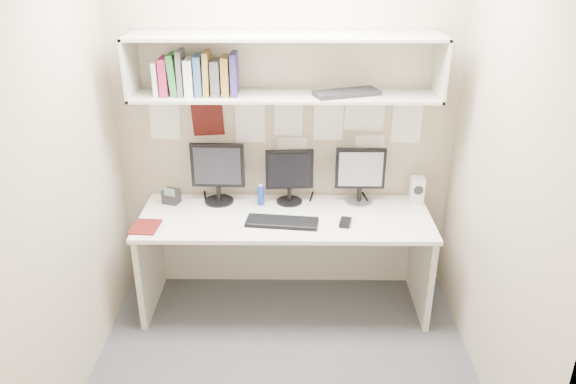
{
  "coord_description": "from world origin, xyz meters",
  "views": [
    {
      "loc": [
        0.05,
        -2.79,
        2.48
      ],
      "look_at": [
        0.02,
        0.35,
        1.04
      ],
      "focal_mm": 35.0,
      "sensor_mm": 36.0,
      "label": 1
    }
  ],
  "objects_px": {
    "monitor_left": "(218,170)",
    "keyboard": "(282,222)",
    "desk": "(285,261)",
    "monitor_right": "(360,173)",
    "speaker": "(417,190)",
    "monitor_center": "(289,174)",
    "desk_phone": "(171,196)",
    "maroon_notebook": "(145,227)"
  },
  "relations": [
    {
      "from": "speaker",
      "to": "desk",
      "type": "bearing_deg",
      "value": -164.5
    },
    {
      "from": "desk",
      "to": "monitor_right",
      "type": "xyz_separation_m",
      "value": [
        0.53,
        0.22,
        0.59
      ]
    },
    {
      "from": "monitor_left",
      "to": "keyboard",
      "type": "bearing_deg",
      "value": -34.56
    },
    {
      "from": "monitor_left",
      "to": "monitor_center",
      "type": "bearing_deg",
      "value": 2.2
    },
    {
      "from": "keyboard",
      "to": "monitor_left",
      "type": "bearing_deg",
      "value": 149.71
    },
    {
      "from": "desk",
      "to": "desk_phone",
      "type": "height_order",
      "value": "desk_phone"
    },
    {
      "from": "monitor_center",
      "to": "speaker",
      "type": "relative_size",
      "value": 2.08
    },
    {
      "from": "desk_phone",
      "to": "desk",
      "type": "bearing_deg",
      "value": 4.46
    },
    {
      "from": "speaker",
      "to": "maroon_notebook",
      "type": "relative_size",
      "value": 0.89
    },
    {
      "from": "speaker",
      "to": "maroon_notebook",
      "type": "height_order",
      "value": "speaker"
    },
    {
      "from": "monitor_center",
      "to": "monitor_right",
      "type": "xyz_separation_m",
      "value": [
        0.5,
        -0.0,
        0.01
      ]
    },
    {
      "from": "speaker",
      "to": "desk_phone",
      "type": "bearing_deg",
      "value": -176.82
    },
    {
      "from": "desk",
      "to": "monitor_left",
      "type": "distance_m",
      "value": 0.8
    },
    {
      "from": "speaker",
      "to": "monitor_center",
      "type": "bearing_deg",
      "value": -177.63
    },
    {
      "from": "monitor_right",
      "to": "speaker",
      "type": "xyz_separation_m",
      "value": [
        0.41,
        0.0,
        -0.13
      ]
    },
    {
      "from": "monitor_center",
      "to": "speaker",
      "type": "xyz_separation_m",
      "value": [
        0.91,
        0.0,
        -0.12
      ]
    },
    {
      "from": "monitor_left",
      "to": "monitor_center",
      "type": "distance_m",
      "value": 0.51
    },
    {
      "from": "monitor_left",
      "to": "monitor_right",
      "type": "relative_size",
      "value": 1.08
    },
    {
      "from": "monitor_right",
      "to": "keyboard",
      "type": "height_order",
      "value": "monitor_right"
    },
    {
      "from": "monitor_right",
      "to": "desk_phone",
      "type": "distance_m",
      "value": 1.36
    },
    {
      "from": "desk",
      "to": "keyboard",
      "type": "distance_m",
      "value": 0.4
    },
    {
      "from": "monitor_right",
      "to": "speaker",
      "type": "relative_size",
      "value": 2.15
    },
    {
      "from": "monitor_center",
      "to": "desk_phone",
      "type": "height_order",
      "value": "monitor_center"
    },
    {
      "from": "desk",
      "to": "keyboard",
      "type": "height_order",
      "value": "keyboard"
    },
    {
      "from": "desk",
      "to": "desk_phone",
      "type": "xyz_separation_m",
      "value": [
        -0.82,
        0.19,
        0.42
      ]
    },
    {
      "from": "monitor_left",
      "to": "keyboard",
      "type": "xyz_separation_m",
      "value": [
        0.46,
        -0.34,
        -0.23
      ]
    },
    {
      "from": "desk_phone",
      "to": "monitor_center",
      "type": "bearing_deg",
      "value": 19.5
    },
    {
      "from": "desk",
      "to": "monitor_center",
      "type": "distance_m",
      "value": 0.62
    },
    {
      "from": "speaker",
      "to": "desk_phone",
      "type": "relative_size",
      "value": 1.42
    },
    {
      "from": "monitor_left",
      "to": "keyboard",
      "type": "distance_m",
      "value": 0.62
    },
    {
      "from": "desk",
      "to": "monitor_right",
      "type": "bearing_deg",
      "value": 22.59
    },
    {
      "from": "monitor_center",
      "to": "keyboard",
      "type": "relative_size",
      "value": 0.82
    },
    {
      "from": "monitor_right",
      "to": "maroon_notebook",
      "type": "distance_m",
      "value": 1.52
    },
    {
      "from": "monitor_left",
      "to": "keyboard",
      "type": "height_order",
      "value": "monitor_left"
    },
    {
      "from": "monitor_right",
      "to": "desk",
      "type": "bearing_deg",
      "value": -157.17
    },
    {
      "from": "keyboard",
      "to": "desk_phone",
      "type": "distance_m",
      "value": 0.86
    },
    {
      "from": "speaker",
      "to": "monitor_right",
      "type": "bearing_deg",
      "value": -177.35
    },
    {
      "from": "maroon_notebook",
      "to": "desk_phone",
      "type": "height_order",
      "value": "desk_phone"
    },
    {
      "from": "monitor_left",
      "to": "maroon_notebook",
      "type": "distance_m",
      "value": 0.64
    },
    {
      "from": "monitor_left",
      "to": "keyboard",
      "type": "relative_size",
      "value": 0.92
    },
    {
      "from": "monitor_center",
      "to": "maroon_notebook",
      "type": "relative_size",
      "value": 1.86
    },
    {
      "from": "keyboard",
      "to": "maroon_notebook",
      "type": "relative_size",
      "value": 2.26
    }
  ]
}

